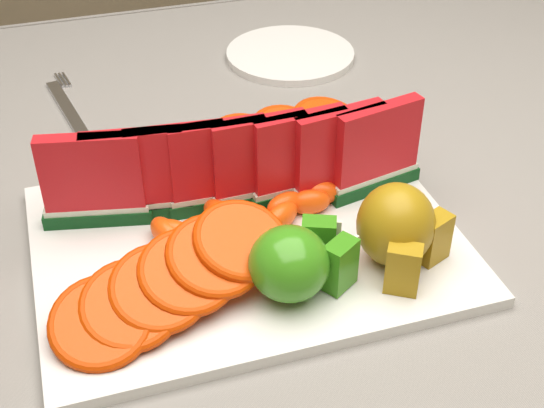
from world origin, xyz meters
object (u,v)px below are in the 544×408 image
Objects in this scene: platter at (248,243)px; fork at (69,108)px; pear_cluster at (398,228)px; apple_cluster at (296,262)px; side_plate at (290,54)px.

platter is 0.35m from fork.
platter is 4.08× the size of pear_cluster.
apple_cluster is at bearing -75.87° from platter.
side_plate is at bearing 65.75° from platter.
platter is at bearing 148.96° from pear_cluster.
pear_cluster is 0.46m from side_plate.
pear_cluster is (0.10, 0.01, 0.01)m from apple_cluster.
side_plate reaches higher than fork.
apple_cluster is at bearing -68.57° from fork.
platter is 0.42m from side_plate.
apple_cluster is 0.49m from side_plate.
side_plate is at bearing 71.90° from apple_cluster.
platter is 0.09m from apple_cluster.
pear_cluster is 0.50× the size of fork.
pear_cluster is at bearing -56.88° from fork.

